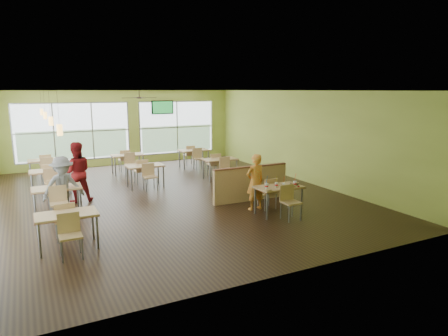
{
  "coord_description": "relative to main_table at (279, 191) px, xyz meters",
  "views": [
    {
      "loc": [
        -3.83,
        -11.39,
        3.22
      ],
      "look_at": [
        1.35,
        -1.11,
        0.96
      ],
      "focal_mm": 32.0,
      "sensor_mm": 36.0,
      "label": 1
    }
  ],
  "objects": [
    {
      "name": "dining_tables",
      "position": [
        -3.05,
        4.71,
        -0.0
      ],
      "size": [
        6.92,
        8.72,
        0.87
      ],
      "color": "#DBB176",
      "rests_on": "floor"
    },
    {
      "name": "wrapper_mid",
      "position": [
        0.06,
        0.05,
        0.14
      ],
      "size": [
        0.2,
        0.19,
        0.05
      ],
      "primitive_type": "ellipsoid",
      "rotation": [
        0.0,
        0.0,
        -0.06
      ],
      "color": "tan",
      "rests_on": "main_table"
    },
    {
      "name": "wrapper_left",
      "position": [
        -0.49,
        -0.29,
        0.14
      ],
      "size": [
        0.2,
        0.19,
        0.04
      ],
      "primitive_type": "ellipsoid",
      "rotation": [
        0.0,
        0.0,
        0.3
      ],
      "color": "tan",
      "rests_on": "main_table"
    },
    {
      "name": "tv_backwall",
      "position": [
        -0.2,
        8.9,
        1.82
      ],
      "size": [
        1.0,
        0.07,
        0.6
      ],
      "color": "black",
      "rests_on": "wall_back"
    },
    {
      "name": "ceiling_fan",
      "position": [
        -2.0,
        6.0,
        2.32
      ],
      "size": [
        1.25,
        1.25,
        0.29
      ],
      "color": "#2D2119",
      "rests_on": "ceiling"
    },
    {
      "name": "half_wall_divider",
      "position": [
        0.0,
        1.45,
        -0.11
      ],
      "size": [
        2.4,
        0.14,
        1.04
      ],
      "color": "#DBB176",
      "rests_on": "floor"
    },
    {
      "name": "cup_yellow",
      "position": [
        -0.12,
        -0.07,
        0.19
      ],
      "size": [
        0.09,
        0.09,
        0.33
      ],
      "color": "white",
      "rests_on": "main_table"
    },
    {
      "name": "food_basket",
      "position": [
        0.47,
        -0.04,
        0.15
      ],
      "size": [
        0.25,
        0.25,
        0.06
      ],
      "color": "black",
      "rests_on": "main_table"
    },
    {
      "name": "cup_blue",
      "position": [
        -0.42,
        -0.07,
        0.19
      ],
      "size": [
        0.1,
        0.1,
        0.36
      ],
      "color": "white",
      "rests_on": "main_table"
    },
    {
      "name": "pendant_lights",
      "position": [
        -5.2,
        3.68,
        1.82
      ],
      "size": [
        0.11,
        7.31,
        0.86
      ],
      "color": "#2D2119",
      "rests_on": "ceiling"
    },
    {
      "name": "ketchup_cup",
      "position": [
        0.42,
        -0.28,
        0.13
      ],
      "size": [
        0.06,
        0.06,
        0.02
      ],
      "primitive_type": "cylinder",
      "color": "maroon",
      "rests_on": "main_table"
    },
    {
      "name": "man_plaid",
      "position": [
        -0.35,
        0.61,
        0.14
      ],
      "size": [
        0.59,
        0.41,
        1.54
      ],
      "primitive_type": "imported",
      "rotation": [
        0.0,
        0.0,
        3.22
      ],
      "color": "orange",
      "rests_on": "floor"
    },
    {
      "name": "cup_red_near",
      "position": [
        0.04,
        -0.17,
        0.18
      ],
      "size": [
        0.09,
        0.09,
        0.31
      ],
      "color": "white",
      "rests_on": "main_table"
    },
    {
      "name": "patron_maroon",
      "position": [
        -4.57,
        3.61,
        0.25
      ],
      "size": [
        0.89,
        0.71,
        1.76
      ],
      "primitive_type": "imported",
      "rotation": [
        0.0,
        0.0,
        3.09
      ],
      "color": "maroon",
      "rests_on": "floor"
    },
    {
      "name": "window_bays",
      "position": [
        -4.65,
        6.08,
        0.85
      ],
      "size": [
        9.24,
        10.24,
        2.38
      ],
      "color": "white",
      "rests_on": "room"
    },
    {
      "name": "main_table",
      "position": [
        0.0,
        0.0,
        0.0
      ],
      "size": [
        1.22,
        1.52,
        0.87
      ],
      "color": "#DBB176",
      "rests_on": "floor"
    },
    {
      "name": "cup_red_far",
      "position": [
        0.36,
        -0.2,
        0.19
      ],
      "size": [
        0.1,
        0.1,
        0.37
      ],
      "color": "white",
      "rests_on": "main_table"
    },
    {
      "name": "room",
      "position": [
        -2.0,
        3.0,
        0.97
      ],
      "size": [
        12.0,
        12.04,
        3.2
      ],
      "color": "black",
      "rests_on": "ground"
    },
    {
      "name": "wrapper_right",
      "position": [
        0.29,
        -0.24,
        0.13
      ],
      "size": [
        0.15,
        0.14,
        0.03
      ],
      "primitive_type": "ellipsoid",
      "rotation": [
        0.0,
        0.0,
        -0.27
      ],
      "color": "tan",
      "rests_on": "main_table"
    },
    {
      "name": "patron_grey",
      "position": [
        -5.06,
        2.22,
        0.16
      ],
      "size": [
        1.12,
        0.78,
        1.59
      ],
      "primitive_type": "imported",
      "rotation": [
        0.0,
        0.0,
        0.2
      ],
      "color": "slate",
      "rests_on": "floor"
    }
  ]
}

